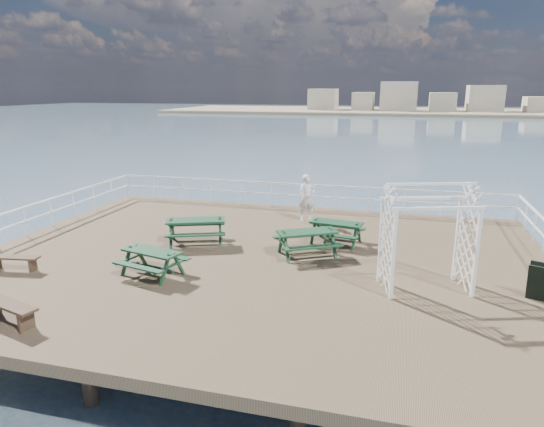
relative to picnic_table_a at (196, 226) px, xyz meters
The scene contains 12 objects.
ground 2.75m from the picnic_table_a, 18.04° to the right, with size 18.00×14.00×0.30m, color brown.
sea_backdrop 134.10m from the picnic_table_a, 83.56° to the left, with size 300.00×300.00×9.20m.
railing 3.01m from the picnic_table_a, 35.67° to the left, with size 17.77×13.76×1.10m.
picnic_table_a is the anchor object (origin of this frame).
picnic_table_b 4.86m from the picnic_table_a, 15.39° to the left, with size 1.96×1.68×0.85m.
picnic_table_c 3.96m from the picnic_table_a, ahead, with size 2.39×2.26×0.92m.
picnic_table_d 3.06m from the picnic_table_a, 90.26° to the right, with size 2.03×1.78×0.85m.
flat_bench_near 6.81m from the picnic_table_a, 104.91° to the right, with size 1.77×0.85×0.50m.
flat_bench_far 5.62m from the picnic_table_a, 137.43° to the right, with size 1.55×0.59×0.43m.
trellis_arbor 7.81m from the picnic_table_a, 15.19° to the right, with size 2.60×1.91×2.90m.
sandwich_board 10.51m from the picnic_table_a, 11.28° to the right, with size 0.71×0.61×0.98m.
person 4.98m from the picnic_table_a, 50.93° to the left, with size 0.69×0.45×1.90m, color white.
Camera 1 is at (4.23, -13.99, 5.26)m, focal length 32.00 mm.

